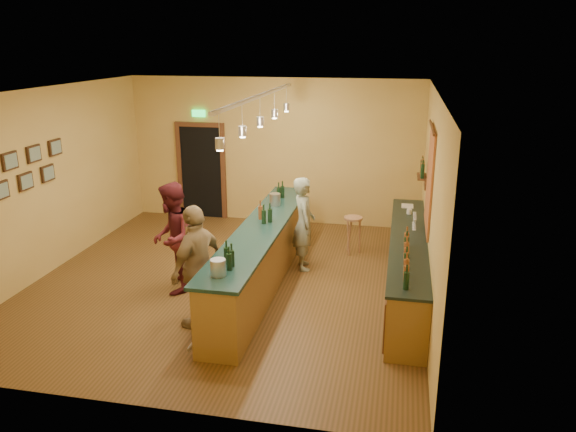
% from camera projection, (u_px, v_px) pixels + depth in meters
% --- Properties ---
extents(floor, '(7.00, 7.00, 0.00)m').
position_uv_depth(floor, '(229.00, 281.00, 9.62)').
color(floor, '#503816').
rests_on(floor, ground).
extents(ceiling, '(6.50, 7.00, 0.02)m').
position_uv_depth(ceiling, '(223.00, 91.00, 8.66)').
color(ceiling, silver).
rests_on(ceiling, wall_back).
extents(wall_back, '(6.50, 0.02, 3.20)m').
position_uv_depth(wall_back, '(274.00, 151.00, 12.41)').
color(wall_back, tan).
rests_on(wall_back, floor).
extents(wall_front, '(6.50, 0.02, 3.20)m').
position_uv_depth(wall_front, '(125.00, 275.00, 5.87)').
color(wall_front, tan).
rests_on(wall_front, floor).
extents(wall_left, '(0.02, 7.00, 3.20)m').
position_uv_depth(wall_left, '(47.00, 182.00, 9.76)').
color(wall_left, tan).
rests_on(wall_left, floor).
extents(wall_right, '(0.02, 7.00, 3.20)m').
position_uv_depth(wall_right, '(431.00, 202.00, 8.52)').
color(wall_right, tan).
rests_on(wall_right, floor).
extents(doorway, '(1.15, 0.09, 2.48)m').
position_uv_depth(doorway, '(202.00, 169.00, 12.85)').
color(doorway, black).
rests_on(doorway, wall_back).
extents(tapestry, '(0.03, 1.40, 1.60)m').
position_uv_depth(tapestry, '(430.00, 180.00, 8.82)').
color(tapestry, '#A33120').
rests_on(tapestry, wall_right).
extents(bottle_shelf, '(0.17, 0.55, 0.54)m').
position_uv_depth(bottle_shelf, '(423.00, 171.00, 10.29)').
color(bottle_shelf, '#4D2A17').
rests_on(bottle_shelf, wall_right).
extents(picture_grid, '(0.06, 2.20, 0.70)m').
position_uv_depth(picture_grid, '(18.00, 171.00, 8.94)').
color(picture_grid, '#382111').
rests_on(picture_grid, wall_left).
extents(back_counter, '(0.60, 4.55, 1.27)m').
position_uv_depth(back_counter, '(407.00, 264.00, 9.07)').
color(back_counter, brown).
rests_on(back_counter, floor).
extents(tasting_bar, '(0.73, 5.10, 1.38)m').
position_uv_depth(tasting_bar, '(262.00, 251.00, 9.32)').
color(tasting_bar, brown).
rests_on(tasting_bar, floor).
extents(pendant_track, '(0.11, 4.60, 0.50)m').
position_uv_depth(pendant_track, '(260.00, 106.00, 8.61)').
color(pendant_track, silver).
rests_on(pendant_track, ceiling).
extents(bartender, '(0.56, 0.70, 1.68)m').
position_uv_depth(bartender, '(304.00, 224.00, 9.95)').
color(bartender, gray).
rests_on(bartender, floor).
extents(customer_a, '(0.86, 1.01, 1.82)m').
position_uv_depth(customer_a, '(173.00, 238.00, 9.02)').
color(customer_a, '#59191E').
rests_on(customer_a, floor).
extents(customer_b, '(0.74, 1.14, 1.81)m').
position_uv_depth(customer_b, '(198.00, 267.00, 7.90)').
color(customer_b, '#997A51').
rests_on(customer_b, floor).
extents(bar_stool, '(0.35, 0.35, 0.73)m').
position_uv_depth(bar_stool, '(353.00, 224.00, 10.73)').
color(bar_stool, '#8F5A40').
rests_on(bar_stool, floor).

